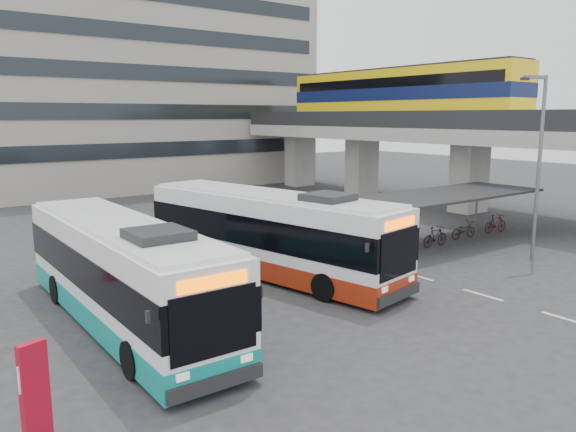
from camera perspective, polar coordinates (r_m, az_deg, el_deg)
ground at (r=21.24m, az=8.58°, el=-7.20°), size 120.00×120.00×0.00m
viaduct at (r=41.84m, az=12.15°, el=9.87°), size 8.00×32.00×9.68m
bike_shelter at (r=29.06m, az=16.15°, el=0.54°), size 10.00×4.00×2.54m
office_block at (r=54.51m, az=-15.24°, el=16.37°), size 30.00×15.00×25.00m
road_markings at (r=21.32m, az=19.19°, el=-7.59°), size 0.15×7.60×0.01m
bus_main at (r=22.44m, az=-1.93°, el=-1.81°), size 4.77×12.25×3.54m
bus_teal at (r=17.78m, az=-16.50°, el=-5.63°), size 2.70×11.62×3.42m
pedestrian at (r=24.40m, az=0.13°, el=-2.62°), size 0.51×0.70×1.79m
lamp_post at (r=26.45m, az=24.05°, el=5.49°), size 1.38×0.51×7.97m
sign_totem_south at (r=11.25m, az=-24.22°, el=-17.30°), size 0.53×0.30×2.48m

